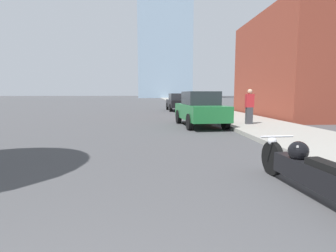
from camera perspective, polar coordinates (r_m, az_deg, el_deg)
The scene contains 6 objects.
sidewalk at distance 40.88m, azimuth 3.36°, elevation 4.99°, with size 3.34×240.00×0.15m.
distant_tower at distance 110.59m, azimuth -0.85°, elevation 24.95°, with size 19.74×19.74×71.15m.
motorcycle at distance 4.44m, azimuth 28.45°, elevation -8.52°, with size 0.62×2.73×0.77m.
parked_car_green at distance 12.31m, azimuth 6.99°, elevation 3.76°, with size 2.01×4.21×1.62m.
parked_car_black at distance 23.69m, azimuth 2.09°, elevation 5.27°, with size 1.90×4.32×1.55m.
pedestrian at distance 12.38m, azimuth 17.30°, elevation 4.10°, with size 0.36×0.22×1.57m.
Camera 1 is at (0.77, -0.55, 1.51)m, focal length 28.00 mm.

